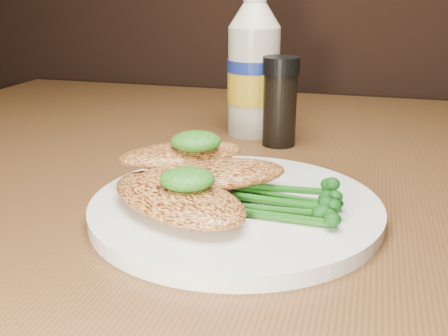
# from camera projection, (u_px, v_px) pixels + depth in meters

# --- Properties ---
(plate) EXTENTS (0.25, 0.25, 0.01)m
(plate) POSITION_uv_depth(u_px,v_px,m) (236.00, 208.00, 0.47)
(plate) COLOR white
(plate) RESTS_ON dining_table
(chicken_front) EXTENTS (0.16, 0.14, 0.02)m
(chicken_front) POSITION_uv_depth(u_px,v_px,m) (178.00, 198.00, 0.44)
(chicken_front) COLOR #D08942
(chicken_front) RESTS_ON plate
(chicken_mid) EXTENTS (0.15, 0.12, 0.02)m
(chicken_mid) POSITION_uv_depth(u_px,v_px,m) (212.00, 174.00, 0.47)
(chicken_mid) COLOR #D08942
(chicken_mid) RESTS_ON plate
(chicken_back) EXTENTS (0.13, 0.12, 0.02)m
(chicken_back) POSITION_uv_depth(u_px,v_px,m) (181.00, 154.00, 0.51)
(chicken_back) COLOR #D08942
(chicken_back) RESTS_ON plate
(pesto_front) EXTENTS (0.05, 0.05, 0.02)m
(pesto_front) POSITION_uv_depth(u_px,v_px,m) (187.00, 179.00, 0.43)
(pesto_front) COLOR #07350A
(pesto_front) RESTS_ON chicken_front
(pesto_back) EXTENTS (0.06, 0.05, 0.02)m
(pesto_back) POSITION_uv_depth(u_px,v_px,m) (196.00, 141.00, 0.49)
(pesto_back) COLOR #07350A
(pesto_back) RESTS_ON chicken_back
(broccolini_bundle) EXTENTS (0.13, 0.11, 0.02)m
(broccolini_bundle) POSITION_uv_depth(u_px,v_px,m) (279.00, 198.00, 0.45)
(broccolini_bundle) COLOR #175111
(broccolini_bundle) RESTS_ON plate
(mayo_bottle) EXTENTS (0.09, 0.09, 0.20)m
(mayo_bottle) POSITION_uv_depth(u_px,v_px,m) (254.00, 61.00, 0.69)
(mayo_bottle) COLOR beige
(mayo_bottle) RESTS_ON dining_table
(pepper_grinder) EXTENTS (0.06, 0.06, 0.11)m
(pepper_grinder) POSITION_uv_depth(u_px,v_px,m) (280.00, 102.00, 0.65)
(pepper_grinder) COLOR black
(pepper_grinder) RESTS_ON dining_table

